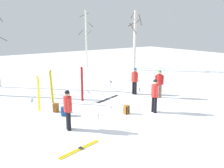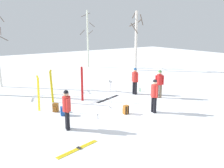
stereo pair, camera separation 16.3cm
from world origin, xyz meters
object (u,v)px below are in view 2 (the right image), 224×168
(person_0, at_px, (67,107))
(birch_tree_3, at_px, (136,39))
(backpack_1, at_px, (55,108))
(backpack_2, at_px, (126,110))
(person_1, at_px, (135,79))
(ski_pair_lying_1, at_px, (78,149))
(ski_pair_lying_0, at_px, (108,99))
(ski_poles_0, at_px, (110,94))
(person_2, at_px, (159,82))
(ski_pair_planted_0, at_px, (52,86))
(ski_pair_planted_1, at_px, (39,94))
(birch_tree_2, at_px, (88,38))
(ski_pair_planted_2, at_px, (82,84))
(water_bottle_1, at_px, (140,90))
(water_bottle_0, at_px, (98,117))
(backpack_0, at_px, (63,111))
(person_3, at_px, (154,94))

(person_0, relative_size, birch_tree_3, 0.30)
(backpack_1, relative_size, backpack_2, 1.00)
(person_1, relative_size, ski_pair_lying_1, 0.99)
(person_0, bearing_deg, birch_tree_3, 38.56)
(ski_pair_lying_0, distance_m, ski_poles_0, 1.86)
(person_2, height_order, ski_poles_0, person_2)
(ski_pair_planted_0, distance_m, backpack_1, 1.71)
(ski_pair_planted_1, height_order, birch_tree_2, birch_tree_2)
(ski_pair_planted_2, height_order, backpack_1, ski_pair_planted_2)
(ski_pair_planted_0, distance_m, water_bottle_1, 5.85)
(water_bottle_0, bearing_deg, backpack_1, 121.54)
(backpack_0, bearing_deg, ski_pair_lying_0, 16.55)
(person_1, distance_m, water_bottle_1, 1.16)
(ski_pair_lying_1, distance_m, birch_tree_2, 17.73)
(ski_pair_planted_1, height_order, birch_tree_3, birch_tree_3)
(ski_pair_planted_0, xyz_separation_m, ski_pair_lying_0, (2.99, -1.23, -0.94))
(birch_tree_2, relative_size, birch_tree_3, 1.03)
(backpack_1, bearing_deg, ski_pair_lying_0, 4.43)
(person_2, height_order, water_bottle_1, person_2)
(backpack_0, height_order, birch_tree_2, birch_tree_2)
(birch_tree_2, height_order, birch_tree_3, birch_tree_2)
(person_3, bearing_deg, birch_tree_2, 74.23)
(ski_pair_lying_1, relative_size, backpack_2, 3.92)
(backpack_1, xyz_separation_m, birch_tree_2, (8.00, 11.11, 2.86))
(ski_pair_lying_1, distance_m, backpack_0, 3.42)
(ski_pair_planted_1, relative_size, birch_tree_2, 0.32)
(ski_pair_planted_2, bearing_deg, ski_pair_lying_0, -22.07)
(backpack_2, height_order, birch_tree_3, birch_tree_3)
(backpack_1, bearing_deg, person_0, -98.74)
(person_1, relative_size, ski_pair_lying_0, 0.91)
(ski_pair_planted_2, xyz_separation_m, ski_pair_lying_1, (-2.70, -4.85, -1.00))
(person_0, height_order, person_3, same)
(person_2, relative_size, water_bottle_0, 7.47)
(person_0, height_order, ski_pair_planted_2, ski_pair_planted_2)
(ski_pair_planted_1, distance_m, backpack_0, 1.64)
(birch_tree_2, bearing_deg, person_0, -121.93)
(ski_poles_0, height_order, backpack_0, ski_poles_0)
(person_1, bearing_deg, ski_pair_planted_0, 165.14)
(person_0, xyz_separation_m, person_1, (5.73, 2.47, 0.00))
(backpack_1, bearing_deg, person_3, -35.76)
(person_2, relative_size, ski_pair_lying_1, 0.99)
(person_0, xyz_separation_m, backpack_0, (0.48, 1.59, -0.77))
(ski_poles_0, height_order, backpack_2, ski_poles_0)
(backpack_0, height_order, backpack_2, same)
(backpack_1, bearing_deg, water_bottle_1, 4.33)
(backpack_2, xyz_separation_m, birch_tree_3, (8.21, 9.00, 2.85))
(person_2, bearing_deg, birch_tree_3, 58.60)
(ski_pair_planted_2, bearing_deg, backpack_1, -157.01)
(ski_poles_0, distance_m, backpack_2, 1.24)
(ski_pair_lying_0, distance_m, backpack_1, 3.40)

